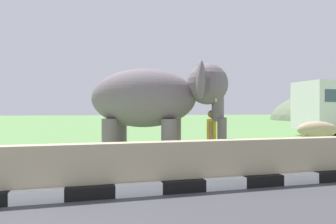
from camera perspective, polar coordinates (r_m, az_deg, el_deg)
name	(u,v)px	position (r m, az deg, el deg)	size (l,w,h in m)	color
barrier_parapet	(95,169)	(6.12, -13.56, -10.46)	(28.00, 0.36, 1.00)	tan
elephant	(155,100)	(8.74, -2.47, 2.31)	(4.03, 3.24, 2.97)	slate
person_handler	(212,135)	(8.81, 8.25, -4.38)	(0.41, 0.62, 1.66)	navy
cow_near	(318,130)	(13.10, 26.53, -3.13)	(1.91, 1.09, 1.23)	tan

